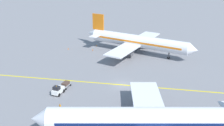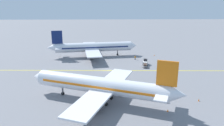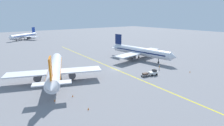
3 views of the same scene
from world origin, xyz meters
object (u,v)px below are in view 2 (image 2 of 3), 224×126
traffic_cone_near_nose (199,100)px  traffic_cone_by_wingtip (168,110)px  airplane_adjacent_stand (93,47)px  traffic_cone_mid_apron (164,101)px  baggage_tug_white (145,62)px  baggage_cart_trailing (145,65)px  traffic_cone_far_edge (154,55)px  airplane_at_gate (102,86)px  ground_crew_worker (135,58)px

traffic_cone_near_nose → traffic_cone_by_wingtip: size_ratio=1.00×
airplane_adjacent_stand → traffic_cone_mid_apron: airplane_adjacent_stand is taller
airplane_adjacent_stand → baggage_tug_white: 22.83m
baggage_cart_trailing → traffic_cone_far_edge: 17.37m
baggage_tug_white → traffic_cone_far_edge: size_ratio=5.88×
airplane_adjacent_stand → traffic_cone_near_nose: airplane_adjacent_stand is taller
baggage_cart_trailing → airplane_at_gate: bearing=151.0°
ground_crew_worker → traffic_cone_mid_apron: bearing=-177.4°
traffic_cone_far_edge → airplane_at_gate: bearing=153.5°
traffic_cone_mid_apron → traffic_cone_by_wingtip: 4.46m
airplane_adjacent_stand → baggage_tug_white: size_ratio=10.98×
airplane_adjacent_stand → traffic_cone_mid_apron: size_ratio=64.55×
baggage_cart_trailing → ground_crew_worker: bearing=12.0°
baggage_cart_trailing → traffic_cone_mid_apron: 25.83m
ground_crew_worker → baggage_tug_white: bearing=-157.5°
airplane_at_gate → baggage_cart_trailing: size_ratio=12.08×
baggage_tug_white → traffic_cone_mid_apron: baggage_tug_white is taller
airplane_at_gate → traffic_cone_by_wingtip: airplane_at_gate is taller
traffic_cone_near_nose → traffic_cone_mid_apron: size_ratio=1.00×
baggage_cart_trailing → traffic_cone_near_nose: bearing=-163.9°
airplane_at_gate → baggage_cart_trailing: bearing=-29.0°
airplane_at_gate → traffic_cone_mid_apron: airplane_at_gate is taller
airplane_adjacent_stand → baggage_cart_trailing: bearing=-130.7°
traffic_cone_far_edge → traffic_cone_by_wingtip: bearing=171.0°
baggage_tug_white → traffic_cone_far_edge: (12.84, -5.94, -0.63)m
traffic_cone_by_wingtip → traffic_cone_far_edge: (46.35, -7.34, 0.00)m
baggage_cart_trailing → traffic_cone_far_edge: baggage_cart_trailing is taller
baggage_tug_white → traffic_cone_far_edge: 14.16m
airplane_adjacent_stand → ground_crew_worker: 17.47m
traffic_cone_near_nose → traffic_cone_by_wingtip: (-4.49, 8.20, 0.00)m
airplane_at_gate → traffic_cone_far_edge: 46.35m
ground_crew_worker → traffic_cone_near_nose: (-35.58, -9.51, -0.63)m
traffic_cone_by_wingtip → ground_crew_worker: bearing=1.9°
traffic_cone_mid_apron → traffic_cone_by_wingtip: same height
baggage_cart_trailing → traffic_cone_near_nose: (-25.78, -7.43, -0.49)m
baggage_tug_white → traffic_cone_mid_apron: (-29.06, 1.07, -0.63)m
airplane_adjacent_stand → traffic_cone_mid_apron: (-41.54, -17.84, -3.43)m
baggage_cart_trailing → traffic_cone_far_edge: size_ratio=5.13×
baggage_tug_white → traffic_cone_mid_apron: size_ratio=5.88×
traffic_cone_near_nose → traffic_cone_far_edge: (41.86, 0.86, 0.00)m
traffic_cone_far_edge → baggage_cart_trailing: bearing=157.8°
baggage_tug_white → traffic_cone_mid_apron: bearing=177.9°
traffic_cone_near_nose → airplane_adjacent_stand: bearing=31.8°
airplane_at_gate → ground_crew_worker: 37.19m
airplane_adjacent_stand → traffic_cone_near_nose: (-41.50, -25.71, -3.43)m
airplane_at_gate → traffic_cone_near_nose: 21.75m
airplane_at_gate → baggage_tug_white: airplane_at_gate is taller
baggage_tug_white → baggage_cart_trailing: size_ratio=1.15×
airplane_adjacent_stand → traffic_cone_by_wingtip: airplane_adjacent_stand is taller
traffic_cone_near_nose → baggage_tug_white: bearing=13.2°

